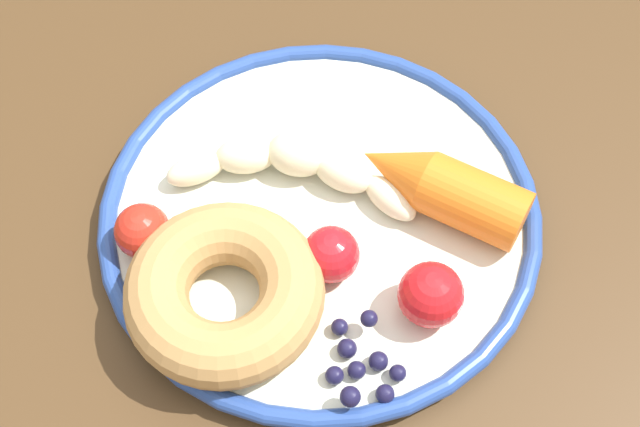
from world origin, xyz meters
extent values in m
cube|color=#452F19|center=(0.00, 0.00, 0.71)|extent=(0.90, 0.96, 0.03)
cylinder|color=silver|center=(-0.05, 0.03, 0.73)|extent=(0.27, 0.27, 0.01)
torus|color=#264590|center=(-0.05, 0.03, 0.74)|extent=(0.28, 0.28, 0.01)
ellipsoid|color=beige|center=(-0.06, -0.02, 0.75)|extent=(0.04, 0.03, 0.02)
ellipsoid|color=beige|center=(-0.03, 0.00, 0.75)|extent=(0.05, 0.04, 0.02)
ellipsoid|color=beige|center=(-0.01, 0.02, 0.76)|extent=(0.05, 0.05, 0.03)
ellipsoid|color=beige|center=(0.01, 0.05, 0.75)|extent=(0.04, 0.05, 0.02)
ellipsoid|color=beige|center=(0.02, 0.08, 0.75)|extent=(0.02, 0.04, 0.02)
cylinder|color=orange|center=(-0.10, -0.05, 0.76)|extent=(0.08, 0.07, 0.04)
cone|color=orange|center=(-0.05, -0.03, 0.76)|extent=(0.06, 0.06, 0.04)
torus|color=#B5854C|center=(-0.07, 0.11, 0.76)|extent=(0.14, 0.14, 0.04)
sphere|color=#191638|center=(-0.15, 0.05, 0.75)|extent=(0.01, 0.01, 0.01)
sphere|color=#191638|center=(-0.15, 0.06, 0.75)|extent=(0.01, 0.01, 0.01)
sphere|color=#191638|center=(-0.14, 0.08, 0.75)|extent=(0.01, 0.01, 0.01)
sphere|color=#191638|center=(-0.17, 0.06, 0.75)|extent=(0.01, 0.01, 0.01)
sphere|color=#191638|center=(-0.13, 0.06, 0.75)|extent=(0.01, 0.01, 0.01)
sphere|color=#191638|center=(-0.16, 0.05, 0.75)|extent=(0.01, 0.01, 0.01)
sphere|color=#191638|center=(-0.12, 0.06, 0.75)|extent=(0.01, 0.01, 0.01)
sphere|color=#191638|center=(-0.13, 0.04, 0.76)|extent=(0.01, 0.01, 0.01)
sphere|color=#191638|center=(-0.16, 0.08, 0.76)|extent=(0.01, 0.01, 0.01)
sphere|color=red|center=(-0.01, 0.13, 0.76)|extent=(0.03, 0.03, 0.03)
sphere|color=red|center=(-0.08, 0.04, 0.76)|extent=(0.03, 0.03, 0.03)
sphere|color=red|center=(-0.14, 0.01, 0.76)|extent=(0.04, 0.04, 0.04)
camera|label=1|loc=(-0.29, 0.18, 1.22)|focal=49.10mm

